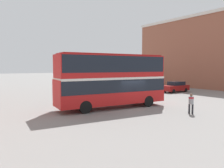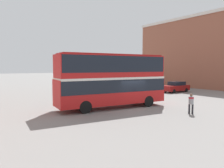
% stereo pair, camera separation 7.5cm
% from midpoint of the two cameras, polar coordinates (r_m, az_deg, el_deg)
% --- Properties ---
extents(ground_plane, '(240.00, 240.00, 0.00)m').
position_cam_midpoint_polar(ground_plane, '(20.01, 4.83, -6.24)').
color(ground_plane, gray).
extents(building_row_right, '(11.96, 30.45, 12.77)m').
position_cam_midpoint_polar(building_row_right, '(44.51, 27.26, 7.43)').
color(building_row_right, '#935642').
rests_on(building_row_right, ground_plane).
extents(double_decker_bus, '(10.34, 3.72, 4.84)m').
position_cam_midpoint_polar(double_decker_bus, '(19.66, 0.11, 1.72)').
color(double_decker_bus, red).
rests_on(double_decker_bus, ground_plane).
extents(pedestrian_foreground, '(0.54, 0.54, 1.62)m').
position_cam_midpoint_polar(pedestrian_foreground, '(18.39, 20.07, -4.33)').
color(pedestrian_foreground, '#232328').
rests_on(pedestrian_foreground, ground_plane).
extents(parked_car_kerb_near, '(4.43, 1.80, 1.57)m').
position_cam_midpoint_polar(parked_car_kerb_near, '(33.55, 16.44, -0.72)').
color(parked_car_kerb_near, maroon).
rests_on(parked_car_kerb_near, ground_plane).
extents(parked_car_kerb_far, '(4.65, 2.29, 1.49)m').
position_cam_midpoint_polar(parked_car_kerb_far, '(30.87, -9.40, -1.08)').
color(parked_car_kerb_far, black).
rests_on(parked_car_kerb_far, ground_plane).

